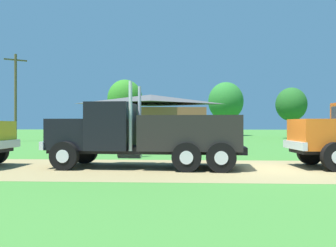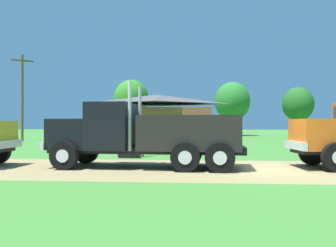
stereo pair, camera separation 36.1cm
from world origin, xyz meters
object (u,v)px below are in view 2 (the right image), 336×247
Objects in this scene: visitor_far_side at (140,139)px; shed_building at (156,118)px; utility_pole_near at (22,96)px; truck_foreground_white at (146,135)px.

shed_building is (-1.53, 20.92, 1.53)m from visitor_far_side.
utility_pole_near is at bearing -159.18° from shed_building.
utility_pole_near reaches higher than truck_foreground_white.
truck_foreground_white is 4.63m from visitor_far_side.
visitor_far_side is at bearing -85.82° from shed_building.
shed_building is 1.46× the size of utility_pole_near.
visitor_far_side is at bearing -46.88° from utility_pole_near.
visitor_far_side is 0.19× the size of utility_pole_near.
truck_foreground_white is at bearing -78.15° from visitor_far_side.
truck_foreground_white is 26.01m from utility_pole_near.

